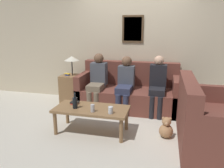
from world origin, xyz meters
The scene contains 14 objects.
ground_plane centered at (0.00, 0.00, 0.00)m, with size 16.00×16.00×0.00m, color beige.
wall_back centered at (0.00, 1.04, 1.30)m, with size 9.00×0.08×2.60m.
couch_main centered at (0.00, 0.56, 0.33)m, with size 2.14×0.93×0.99m.
couch_side centered at (1.43, -0.69, 0.34)m, with size 0.93×1.55×0.99m.
coffee_table centered at (-0.40, -0.77, 0.38)m, with size 1.24×0.58×0.44m.
side_table_with_lamp centered at (-1.33, 0.48, 0.40)m, with size 0.43×0.42×1.12m.
wine_bottle centered at (-0.66, -0.84, 0.54)m, with size 0.08×0.08×0.26m.
drinking_glass centered at (-0.03, -0.93, 0.49)m, with size 0.08×0.08×0.11m.
book_stack centered at (-0.76, -0.64, 0.46)m, with size 0.15×0.12×0.04m.
soda_can centered at (-0.33, -0.92, 0.50)m, with size 0.07×0.07×0.12m.
person_left centered at (-0.65, 0.38, 0.65)m, with size 0.34×0.62×1.19m.
person_middle centered at (-0.04, 0.36, 0.64)m, with size 0.34×0.64×1.16m.
person_right centered at (0.63, 0.37, 0.65)m, with size 0.34×0.59×1.19m.
teddy_bear centered at (0.83, -0.66, 0.15)m, with size 0.23×0.23×0.35m.
Camera 1 is at (0.75, -4.01, 1.75)m, focal length 35.00 mm.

